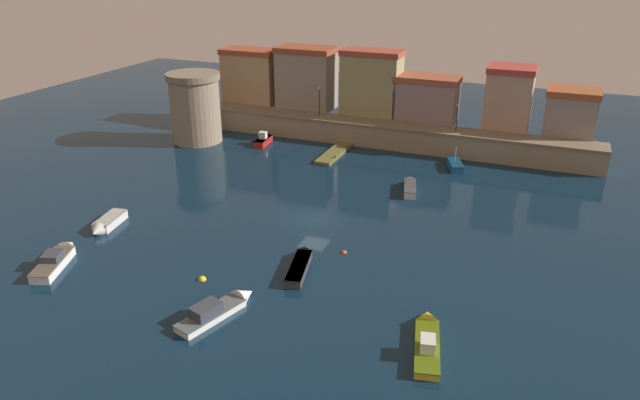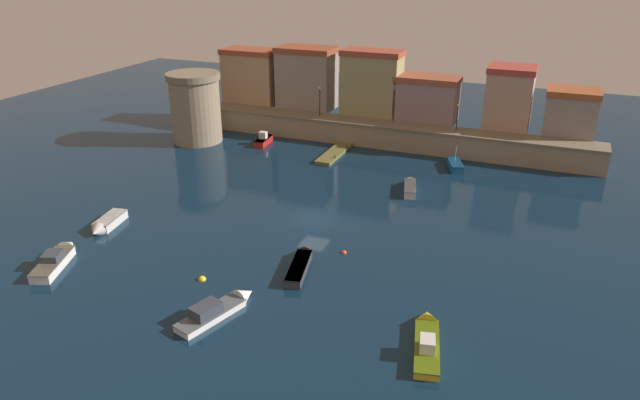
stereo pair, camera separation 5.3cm
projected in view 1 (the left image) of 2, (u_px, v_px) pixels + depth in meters
ground_plane at (314, 220)px, 54.16m from camera, size 132.27×132.27×0.00m
quay_wall at (386, 135)px, 73.71m from camera, size 51.29×3.63×2.97m
old_town_backdrop at (380, 88)px, 75.82m from camera, size 48.95×5.40×8.56m
fortress_tower at (195, 107)px, 74.44m from camera, size 6.78×6.78×8.85m
pier_dock at (334, 153)px, 71.01m from camera, size 1.93×8.18×0.70m
quay_lamp_0 at (320, 97)px, 75.28m from camera, size 0.32×0.32×3.84m
quay_lamp_1 at (457, 113)px, 69.27m from camera, size 0.32×0.32×3.29m
moored_boat_0 at (410, 186)px, 60.59m from camera, size 2.32×5.18×1.09m
moored_boat_1 at (58, 258)px, 46.51m from camera, size 3.68×6.37×1.68m
moored_boat_2 at (221, 308)px, 40.18m from camera, size 3.32×6.71×1.74m
moored_boat_3 at (265, 139)px, 75.17m from camera, size 1.69×4.68×1.86m
moored_boat_4 at (427, 337)px, 37.21m from camera, size 2.91×6.97×1.79m
moored_boat_5 at (106, 224)px, 52.36m from camera, size 2.20×4.83×1.39m
moored_boat_6 at (454, 163)px, 66.99m from camera, size 2.83×4.69×2.72m
moored_boat_7 at (301, 263)px, 46.04m from camera, size 2.59×6.55×1.17m
mooring_buoy_0 at (202, 280)px, 44.36m from camera, size 0.60×0.60×0.60m
mooring_buoy_1 at (344, 253)px, 48.27m from camera, size 0.44×0.44×0.44m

